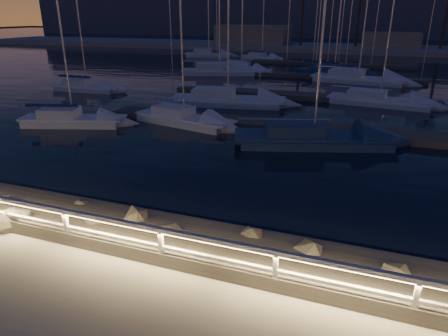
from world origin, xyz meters
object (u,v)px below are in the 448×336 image
Objects in this scene: sailboat_a at (71,119)px; sailboat_j at (217,70)px; guard_rail at (125,230)px; sailboat_k at (332,72)px; sailboat_g at (225,99)px; sailboat_l at (356,78)px; sailboat_h at (377,100)px; sailboat_c at (309,137)px; sailboat_b at (182,117)px; sailboat_i at (240,69)px; sailboat_n at (261,57)px; sailboat_m at (208,54)px; sailboat_e at (85,86)px.

sailboat_j is (0.74, 24.43, 0.06)m from sailboat_a.
sailboat_k is (1.30, 40.25, -0.92)m from guard_rail.
sailboat_l is at bearing 48.54° from sailboat_g.
sailboat_a is 22.69m from sailboat_h.
sailboat_b is at bearing 151.59° from sailboat_c.
sailboat_b is at bearing -94.35° from sailboat_j.
sailboat_b reaches higher than sailboat_a.
sailboat_i is (-12.28, 25.69, 0.01)m from sailboat_c.
guard_rail is 3.94× the size of sailboat_a.
sailboat_c is 0.97× the size of sailboat_g.
sailboat_h is at bearing -52.75° from sailboat_k.
sailboat_a is 24.44m from sailboat_j.
sailboat_k is at bearing 134.45° from sailboat_l.
sailboat_n reaches higher than guard_rail.
sailboat_g is 1.13× the size of sailboat_h.
guard_rail is 3.29× the size of sailboat_m.
guard_rail is 3.93× the size of sailboat_e.
sailboat_a is 12.49m from sailboat_e.
sailboat_j is at bearing -68.74° from sailboat_n.
sailboat_n is at bearing 101.34° from guard_rail.
sailboat_i is 0.96× the size of sailboat_m.
sailboat_l is at bearing 5.51° from sailboat_i.
sailboat_b is 0.79× the size of sailboat_k.
sailboat_c reaches higher than sailboat_i.
sailboat_j reaches higher than sailboat_m.
sailboat_a is at bearing -111.12° from sailboat_j.
sailboat_m is at bearing 141.52° from sailboat_i.
sailboat_e is 0.70× the size of sailboat_l.
sailboat_g reaches higher than sailboat_a.
sailboat_g reaches higher than sailboat_e.
sailboat_a is at bearing 134.69° from guard_rail.
sailboat_l reaches higher than sailboat_e.
sailboat_j is (-14.28, 23.27, 0.03)m from sailboat_c.
sailboat_k reaches higher than sailboat_a.
sailboat_n is at bearing 68.63° from sailboat_j.
sailboat_j is 1.28× the size of sailboat_n.
sailboat_e is at bearing -98.23° from sailboat_m.
sailboat_k is 18.42m from sailboat_n.
guard_rail is at bearing -59.01° from sailboat_i.
sailboat_k is 1.11× the size of sailboat_m.
sailboat_b reaches higher than sailboat_e.
sailboat_g is at bearing -86.44° from sailboat_j.
sailboat_c is 12.57m from sailboat_h.
sailboat_l is (2.77, -3.94, 0.00)m from sailboat_k.
sailboat_b is 39.34m from sailboat_n.
sailboat_a is at bearing -57.99° from sailboat_e.
sailboat_k is at bearing -3.99° from sailboat_j.
sailboat_e is at bearing 106.02° from sailboat_a.
sailboat_j is at bearing -111.97° from sailboat_i.
sailboat_n is at bearing 73.33° from sailboat_e.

